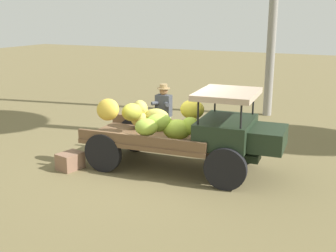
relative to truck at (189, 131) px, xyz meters
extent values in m
plane|color=brown|center=(-0.70, -0.09, -0.92)|extent=(60.00, 60.00, 0.00)
cube|color=#1F2D1D|center=(-0.40, -0.04, -0.43)|extent=(4.02, 0.74, 0.16)
cylinder|color=black|center=(0.99, 0.87, -0.48)|extent=(0.89, 0.21, 0.88)
cylinder|color=black|center=(1.11, -0.73, -0.48)|extent=(0.89, 0.21, 0.88)
cylinder|color=black|center=(-1.81, 0.66, -0.48)|extent=(0.89, 0.21, 0.88)
cylinder|color=black|center=(-1.68, -0.94, -0.48)|extent=(0.89, 0.21, 0.88)
cube|color=brown|center=(-0.85, -0.07, -0.25)|extent=(3.12, 1.94, 0.10)
cube|color=brown|center=(-0.91, 0.73, -0.09)|extent=(3.00, 0.31, 0.22)
cube|color=brown|center=(-0.79, -0.87, -0.09)|extent=(3.00, 0.31, 0.22)
cube|color=#1F2D1D|center=(0.85, 0.06, 0.08)|extent=(1.21, 1.60, 0.55)
cube|color=#1F2D1D|center=(1.75, 0.13, 0.02)|extent=(0.78, 1.11, 0.44)
cylinder|color=black|center=(1.24, 0.73, 0.63)|extent=(0.04, 0.04, 0.55)
cylinder|color=black|center=(1.34, -0.55, 0.63)|extent=(0.04, 0.04, 0.55)
cylinder|color=black|center=(0.36, 0.67, 0.63)|extent=(0.04, 0.04, 0.55)
cylinder|color=black|center=(0.46, -0.62, 0.63)|extent=(0.04, 0.04, 0.55)
cube|color=tan|center=(0.85, 0.06, 0.90)|extent=(1.33, 1.61, 0.12)
ellipsoid|color=gold|center=(-1.80, -0.52, 0.42)|extent=(0.65, 0.54, 0.58)
ellipsoid|color=#A6C338|center=(-0.20, -0.20, 0.06)|extent=(0.82, 0.79, 0.60)
ellipsoid|color=#BEB150|center=(-1.49, 0.45, 0.28)|extent=(0.58, 0.57, 0.44)
ellipsoid|color=gold|center=(-1.45, 0.31, 0.04)|extent=(0.61, 0.59, 0.45)
ellipsoid|color=#96BA3B|center=(-0.58, -0.35, 0.21)|extent=(0.83, 0.83, 0.55)
ellipsoid|color=#96B33B|center=(-0.72, -0.66, 0.16)|extent=(0.59, 0.57, 0.43)
ellipsoid|color=gold|center=(-0.15, 0.53, 0.37)|extent=(0.63, 0.49, 0.49)
ellipsoid|color=#C5BB51|center=(-1.02, 0.43, 0.12)|extent=(0.73, 0.56, 0.48)
ellipsoid|color=#8CAB2B|center=(0.08, -0.09, 0.15)|extent=(0.63, 0.59, 0.43)
ellipsoid|color=gold|center=(-1.43, -0.06, 0.30)|extent=(0.68, 0.68, 0.49)
cylinder|color=#BFB89A|center=(-1.14, 1.30, -0.50)|extent=(0.15, 0.15, 0.84)
cylinder|color=#BFB89A|center=(-1.40, 1.29, -0.50)|extent=(0.15, 0.15, 0.84)
cube|color=#3D4148|center=(-1.27, 1.29, 0.21)|extent=(0.41, 0.25, 0.57)
cylinder|color=#3D4148|center=(-1.17, 1.20, 0.29)|extent=(0.34, 0.37, 0.10)
cylinder|color=#3D4148|center=(-1.37, 1.19, 0.29)|extent=(0.32, 0.38, 0.10)
sphere|color=#9E6E48|center=(-1.27, 1.29, 0.60)|extent=(0.22, 0.22, 0.22)
cylinder|color=#92774E|center=(-1.27, 1.29, 0.67)|extent=(0.34, 0.34, 0.02)
cylinder|color=#92774E|center=(-1.27, 1.29, 0.73)|extent=(0.20, 0.20, 0.10)
cube|color=#88634C|center=(-2.47, -1.14, -0.73)|extent=(0.52, 0.62, 0.38)
camera|label=1|loc=(3.56, -8.44, 2.56)|focal=45.41mm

